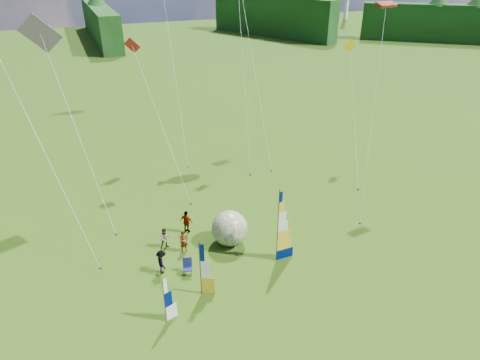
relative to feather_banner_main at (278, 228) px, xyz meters
name	(u,v)px	position (x,y,z in m)	size (l,w,h in m)	color
ground	(282,291)	(-0.92, -2.64, -2.49)	(220.00, 220.00, 0.00)	#467111
treeline_ring	(286,234)	(-0.92, -2.64, 1.51)	(210.00, 210.00, 8.00)	#174C1D
feather_banner_main	(278,228)	(0.00, 0.00, 0.00)	(1.35, 0.10, 4.99)	#000F4F
side_banner_left	(200,270)	(-5.30, -1.07, -0.74)	(0.98, 0.10, 3.50)	gold
side_banner_far	(165,301)	(-7.65, -2.36, -1.07)	(0.86, 0.10, 2.85)	white
bol_inflatable	(230,228)	(-2.06, 2.83, -1.30)	(2.39, 2.39, 2.39)	#15399D
spectator_a	(184,242)	(-5.11, 3.14, -1.73)	(0.56, 0.36, 1.52)	#66594C
spectator_b	(165,238)	(-6.14, 3.97, -1.74)	(0.73, 0.36, 1.50)	#66594C
spectator_c	(162,262)	(-6.92, 1.63, -1.71)	(1.02, 0.38, 1.57)	#66594C
spectator_d	(187,222)	(-4.35, 5.15, -1.64)	(1.00, 0.41, 1.70)	#66594C
camp_chair	(187,267)	(-5.55, 0.86, -1.97)	(0.61, 0.61, 1.05)	#101744
kite_whale	(248,24)	(5.59, 17.64, 9.20)	(3.94, 15.78, 23.38)	black
kite_rainbow_delta	(75,118)	(-10.18, 10.60, 4.87)	(7.09, 12.49, 14.72)	#DC4D37
kite_parafoil	(375,103)	(9.78, 4.52, 5.29)	(7.88, 9.44, 15.56)	red
small_kite_red	(161,118)	(-3.99, 12.54, 3.44)	(4.09, 9.88, 11.86)	red
small_kite_orange	(243,59)	(4.18, 15.45, 6.66)	(4.19, 10.29, 18.31)	#ED5811
small_kite_yellow	(355,110)	(11.83, 9.28, 3.04)	(5.00, 9.40, 11.06)	#F5C800
small_kite_pink	(45,148)	(-12.17, 6.58, 4.66)	(5.83, 8.59, 14.31)	#F63770
small_kite_green	(170,39)	(-1.02, 19.89, 8.00)	(3.49, 12.35, 20.99)	green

